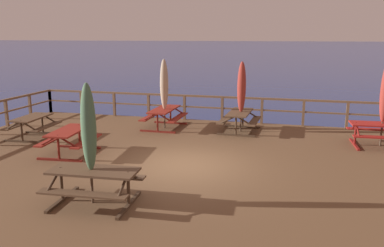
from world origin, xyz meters
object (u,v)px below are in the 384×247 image
(picnic_table_mid_left, at_px, (240,117))
(picnic_table_mid_centre, at_px, (381,130))
(picnic_table_back_left, at_px, (164,114))
(picnic_table_front_right, at_px, (94,179))
(patio_umbrella_short_front, at_px, (242,87))
(patio_umbrella_tall_back_right, at_px, (89,128))
(picnic_table_back_right, at_px, (32,123))
(picnic_table_front_left, at_px, (69,137))
(patio_umbrella_tall_front, at_px, (164,85))

(picnic_table_mid_left, relative_size, picnic_table_mid_centre, 0.95)
(picnic_table_back_left, relative_size, picnic_table_mid_left, 1.04)
(picnic_table_front_right, relative_size, patio_umbrella_short_front, 0.75)
(picnic_table_front_right, distance_m, patio_umbrella_short_front, 7.78)
(picnic_table_back_left, bearing_deg, picnic_table_front_right, -83.32)
(picnic_table_front_right, xyz_separation_m, patio_umbrella_tall_back_right, (-0.07, 0.02, 1.11))
(picnic_table_back_right, height_order, picnic_table_front_left, same)
(patio_umbrella_tall_back_right, height_order, patio_umbrella_short_front, patio_umbrella_short_front)
(picnic_table_back_right, distance_m, patio_umbrella_tall_front, 4.96)
(picnic_table_front_right, bearing_deg, patio_umbrella_short_front, 73.86)
(picnic_table_front_left, height_order, patio_umbrella_short_front, patio_umbrella_short_front)
(picnic_table_back_left, relative_size, patio_umbrella_tall_front, 0.72)
(picnic_table_mid_centre, distance_m, patio_umbrella_short_front, 4.92)
(picnic_table_mid_centre, relative_size, picnic_table_back_right, 1.17)
(picnic_table_mid_centre, bearing_deg, picnic_table_mid_left, 169.32)
(picnic_table_front_right, xyz_separation_m, picnic_table_back_left, (-0.85, 7.25, 0.00))
(picnic_table_back_right, bearing_deg, picnic_table_mid_left, 21.96)
(picnic_table_back_left, xyz_separation_m, patio_umbrella_tall_back_right, (0.78, -7.23, 1.11))
(picnic_table_mid_left, height_order, picnic_table_front_left, same)
(patio_umbrella_tall_back_right, relative_size, patio_umbrella_tall_front, 0.97)
(picnic_table_back_right, relative_size, patio_umbrella_tall_back_right, 0.64)
(picnic_table_mid_centre, bearing_deg, picnic_table_back_left, 174.25)
(picnic_table_mid_left, relative_size, patio_umbrella_tall_back_right, 0.71)
(picnic_table_back_left, bearing_deg, patio_umbrella_short_front, 2.80)
(picnic_table_front_left, bearing_deg, picnic_table_front_right, -51.24)
(patio_umbrella_tall_front, bearing_deg, picnic_table_back_right, -147.00)
(picnic_table_front_left, distance_m, patio_umbrella_tall_front, 4.55)
(picnic_table_back_right, distance_m, picnic_table_front_left, 2.75)
(picnic_table_front_left, relative_size, patio_umbrella_tall_front, 0.69)
(picnic_table_front_right, xyz_separation_m, picnic_table_mid_left, (2.10, 7.37, -0.00))
(picnic_table_back_left, distance_m, picnic_table_mid_centre, 7.73)
(picnic_table_back_left, height_order, picnic_table_mid_left, same)
(picnic_table_front_left, bearing_deg, picnic_table_mid_left, 42.56)
(patio_umbrella_tall_front, xyz_separation_m, patio_umbrella_short_front, (2.95, 0.20, -0.04))
(picnic_table_front_right, relative_size, patio_umbrella_tall_front, 0.74)
(picnic_table_front_right, distance_m, picnic_table_back_right, 6.67)
(picnic_table_front_left, bearing_deg, patio_umbrella_short_front, 42.48)
(picnic_table_back_left, xyz_separation_m, picnic_table_mid_centre, (7.69, -0.77, -0.00))
(picnic_table_back_left, xyz_separation_m, patio_umbrella_tall_front, (0.03, -0.06, 1.15))
(picnic_table_back_left, bearing_deg, patio_umbrella_tall_front, -58.99)
(picnic_table_back_left, xyz_separation_m, picnic_table_mid_left, (2.95, 0.12, -0.00))
(picnic_table_front_left, bearing_deg, picnic_table_back_right, 148.63)
(picnic_table_back_left, distance_m, picnic_table_mid_left, 2.95)
(picnic_table_back_right, xyz_separation_m, patio_umbrella_short_front, (7.00, 2.83, 1.13))
(picnic_table_mid_left, bearing_deg, patio_umbrella_tall_front, -176.50)
(picnic_table_back_right, height_order, patio_umbrella_short_front, patio_umbrella_short_front)
(patio_umbrella_tall_front, bearing_deg, patio_umbrella_tall_back_right, -84.07)
(picnic_table_front_left, bearing_deg, patio_umbrella_tall_front, 67.26)
(picnic_table_mid_left, xyz_separation_m, picnic_table_mid_centre, (4.74, -0.89, 0.00))
(picnic_table_front_left, bearing_deg, picnic_table_back_left, 67.96)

